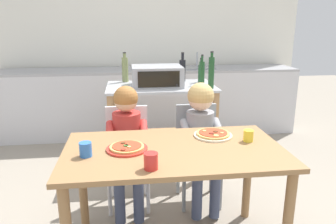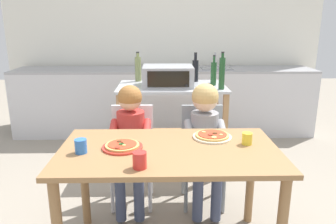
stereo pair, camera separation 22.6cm
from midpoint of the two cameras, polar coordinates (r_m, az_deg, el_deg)
name	(u,v)px [view 1 (the left image)]	position (r m, az deg, el deg)	size (l,w,h in m)	color
ground_plane	(158,175)	(3.34, -3.77, -10.94)	(11.21, 11.21, 0.00)	gray
back_wall_tiled	(145,32)	(4.73, -5.44, 13.82)	(4.40, 0.14, 2.70)	white
kitchen_counter	(148,101)	(4.45, -4.94, 1.89)	(3.96, 0.60, 1.08)	silver
kitchen_island_cart	(161,112)	(3.37, -3.15, -0.07)	(1.08, 0.64, 0.87)	#B7BABF
toaster_oven	(157,76)	(3.26, -3.93, 6.27)	(0.49, 0.39, 0.20)	#999BA0
bottle_brown_beer	(201,73)	(3.47, 3.91, 6.78)	(0.06, 0.06, 0.26)	#1E4723
bottle_dark_olive_oil	(182,70)	(3.53, 0.71, 7.41)	(0.07, 0.07, 0.31)	black
bottle_tall_green_wine	(211,72)	(3.15, 5.55, 6.95)	(0.06, 0.06, 0.35)	#1E4723
bottle_squat_spirits	(125,69)	(3.53, -9.36, 7.41)	(0.07, 0.07, 0.31)	olive
bottle_clear_vinegar	(202,73)	(3.34, 4.01, 6.89)	(0.06, 0.06, 0.30)	#1E4723
dining_table	(174,164)	(2.06, -2.11, -9.15)	(1.36, 0.76, 0.74)	olive
dining_chair_left	(128,149)	(2.72, -9.46, -6.46)	(0.36, 0.36, 0.81)	silver
dining_chair_right	(198,146)	(2.75, 2.87, -6.05)	(0.36, 0.36, 0.81)	gray
child_in_red_shirt	(127,134)	(2.55, -9.72, -3.94)	(0.32, 0.42, 1.00)	#424C6B
child_in_grey_shirt	(201,129)	(2.57, 3.38, -2.95)	(0.32, 0.42, 1.01)	#424C6B
pizza_plate_red_rimmed	(127,148)	(2.03, -10.40, -6.23)	(0.25, 0.25, 0.03)	red
pizza_plate_cream	(213,134)	(2.23, 5.02, -3.97)	(0.26, 0.26, 0.03)	beige
drinking_cup_blue	(86,149)	(1.98, -17.44, -6.33)	(0.07, 0.07, 0.09)	blue
drinking_cup_yellow	(248,136)	(2.16, 11.00, -4.15)	(0.07, 0.07, 0.08)	yellow
drinking_cup_red	(151,161)	(1.75, -6.75, -8.60)	(0.08, 0.08, 0.09)	red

